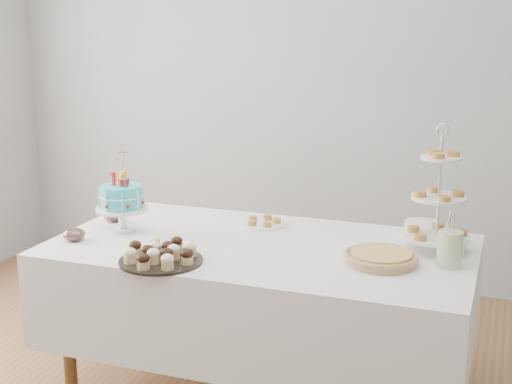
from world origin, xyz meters
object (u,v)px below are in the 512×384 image
(utensil_pitcher, at_px, (450,248))
(pastry_plate, at_px, (263,222))
(table, at_px, (261,291))
(cupcake_tray, at_px, (161,253))
(birthday_cake, at_px, (122,210))
(jam_bowl_a, at_px, (74,235))
(plate_stack, at_px, (422,229))
(pie, at_px, (381,257))
(jam_bowl_b, at_px, (113,216))
(tiered_stand, at_px, (439,198))

(utensil_pitcher, bearing_deg, pastry_plate, 166.42)
(table, distance_m, cupcake_tray, 0.56)
(pastry_plate, bearing_deg, birthday_cake, -151.07)
(birthday_cake, xyz_separation_m, pastry_plate, (0.61, 0.34, -0.09))
(pastry_plate, xyz_separation_m, jam_bowl_a, (-0.74, -0.55, 0.01))
(utensil_pitcher, bearing_deg, jam_bowl_a, -167.16)
(table, bearing_deg, pastry_plate, 107.56)
(plate_stack, distance_m, utensil_pitcher, 0.45)
(birthday_cake, height_order, pie, birthday_cake)
(pie, distance_m, pastry_plate, 0.76)
(cupcake_tray, relative_size, jam_bowl_b, 3.86)
(table, height_order, tiered_stand, tiered_stand)
(jam_bowl_a, bearing_deg, cupcake_tray, -14.37)
(pie, distance_m, utensil_pitcher, 0.29)
(cupcake_tray, relative_size, jam_bowl_a, 3.48)
(cupcake_tray, height_order, plate_stack, cupcake_tray)
(birthday_cake, relative_size, jam_bowl_b, 4.20)
(table, height_order, pastry_plate, pastry_plate)
(jam_bowl_a, height_order, utensil_pitcher, utensil_pitcher)
(pie, height_order, pastry_plate, pie)
(table, relative_size, jam_bowl_b, 20.62)
(table, relative_size, pastry_plate, 8.33)
(tiered_stand, distance_m, plate_stack, 0.31)
(plate_stack, distance_m, jam_bowl_a, 1.65)
(pie, bearing_deg, birthday_cake, 178.17)
(cupcake_tray, relative_size, tiered_stand, 0.63)
(birthday_cake, xyz_separation_m, pie, (1.27, -0.04, -0.08))
(table, relative_size, utensil_pitcher, 8.27)
(tiered_stand, bearing_deg, utensil_pitcher, -69.47)
(cupcake_tray, xyz_separation_m, plate_stack, (0.99, 0.78, -0.01))
(plate_stack, distance_m, pastry_plate, 0.78)
(cupcake_tray, bearing_deg, pie, 18.96)
(pastry_plate, xyz_separation_m, utensil_pitcher, (0.94, -0.31, 0.07))
(tiered_stand, height_order, jam_bowl_a, tiered_stand)
(birthday_cake, bearing_deg, tiered_stand, 21.37)
(plate_stack, height_order, utensil_pitcher, utensil_pitcher)
(table, distance_m, jam_bowl_b, 0.88)
(jam_bowl_b, distance_m, utensil_pitcher, 1.68)
(tiered_stand, bearing_deg, plate_stack, 112.71)
(table, xyz_separation_m, cupcake_tray, (-0.32, -0.38, 0.27))
(pastry_plate, bearing_deg, jam_bowl_b, -164.93)
(jam_bowl_a, distance_m, utensil_pitcher, 1.70)
(pastry_plate, xyz_separation_m, jam_bowl_b, (-0.74, -0.20, 0.01))
(plate_stack, relative_size, utensil_pitcher, 0.73)
(birthday_cake, distance_m, tiered_stand, 1.49)
(birthday_cake, xyz_separation_m, utensil_pitcher, (1.54, 0.02, -0.02))
(utensil_pitcher, bearing_deg, birthday_cake, -174.22)
(jam_bowl_b, bearing_deg, table, -6.86)
(tiered_stand, distance_m, jam_bowl_a, 1.68)
(tiered_stand, xyz_separation_m, utensil_pitcher, (0.08, -0.20, -0.16))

